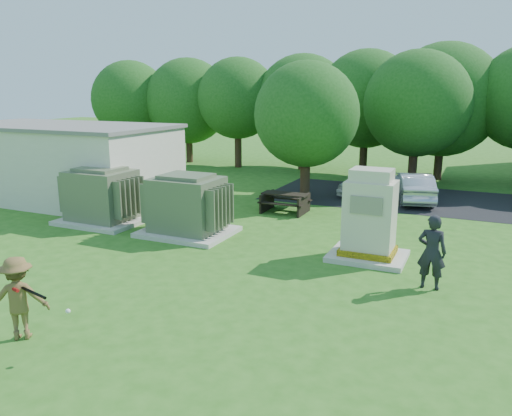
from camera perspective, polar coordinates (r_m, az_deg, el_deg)
The scene contains 14 objects.
ground at distance 12.33m, azimuth -7.85°, elevation -9.85°, with size 120.00×120.00×0.00m, color #2D6619.
service_building at distance 24.04m, azimuth -21.45°, elevation 4.74°, with size 10.00×5.00×3.20m, color beige.
service_building_roof at distance 23.88m, azimuth -21.79°, elevation 8.71°, with size 10.20×5.20×0.15m, color slate.
parking_strip at distance 23.54m, azimuth 25.99°, elevation 0.18°, with size 20.00×6.00×0.01m, color #232326.
transformer_left at distance 19.29m, azimuth -17.21°, elevation 1.22°, with size 3.00×2.40×2.07m.
transformer_right at distance 17.09m, azimuth -7.87°, elevation 0.18°, with size 3.00×2.40×2.07m.
generator_cabinet at distance 14.77m, azimuth 12.84°, elevation -1.36°, with size 2.18×1.79×2.66m.
picnic_table at distance 20.09m, azimuth 3.35°, elevation 0.88°, with size 1.84×1.38×0.79m.
batter at distance 11.00m, azimuth -25.48°, elevation -9.27°, with size 1.09×0.63×1.69m, color brown.
person_by_generator at distance 13.04m, azimuth 19.45°, elevation -4.78°, with size 0.69×0.45×1.89m, color black.
car_white at distance 23.91m, azimuth 12.97°, elevation 2.94°, with size 1.50×3.73×1.27m, color white.
car_silver_a at distance 23.03m, azimuth 17.58°, elevation 2.28°, with size 1.37×3.92×1.29m, color #ABACB0.
batting_equipment at distance 10.39m, azimuth -23.95°, elevation -9.07°, with size 1.48×0.24×0.27m.
tree_row at distance 28.37m, azimuth 15.89°, elevation 11.53°, with size 41.30×13.30×7.30m.
Camera 1 is at (6.17, -9.52, 4.85)m, focal length 35.00 mm.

